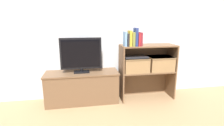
# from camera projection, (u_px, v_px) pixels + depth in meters

# --- Properties ---
(ground_plane) EXTENTS (16.00, 16.00, 0.00)m
(ground_plane) POSITION_uv_depth(u_px,v_px,m) (114.00, 104.00, 2.57)
(ground_plane) COLOR #A37F56
(wall_back) EXTENTS (10.00, 0.05, 2.40)m
(wall_back) POSITION_uv_depth(u_px,v_px,m) (109.00, 21.00, 2.67)
(wall_back) COLOR silver
(wall_back) RESTS_ON ground_plane
(tv_stand) EXTENTS (1.07, 0.39, 0.46)m
(tv_stand) POSITION_uv_depth(u_px,v_px,m) (82.00, 87.00, 2.61)
(tv_stand) COLOR brown
(tv_stand) RESTS_ON ground_plane
(tv) EXTENTS (0.59, 0.14, 0.50)m
(tv) POSITION_uv_depth(u_px,v_px,m) (81.00, 54.00, 2.49)
(tv) COLOR black
(tv) RESTS_ON tv_stand
(bookshelf_lower_tier) EXTENTS (0.84, 0.33, 0.45)m
(bookshelf_lower_tier) POSITION_uv_depth(u_px,v_px,m) (145.00, 79.00, 2.81)
(bookshelf_lower_tier) COLOR brown
(bookshelf_lower_tier) RESTS_ON ground_plane
(bookshelf_upper_tier) EXTENTS (0.84, 0.33, 0.40)m
(bookshelf_upper_tier) POSITION_uv_depth(u_px,v_px,m) (146.00, 53.00, 2.71)
(bookshelf_upper_tier) COLOR brown
(bookshelf_upper_tier) RESTS_ON bookshelf_lower_tier
(book_skyblue) EXTENTS (0.03, 0.14, 0.20)m
(book_skyblue) POSITION_uv_depth(u_px,v_px,m) (125.00, 39.00, 2.47)
(book_skyblue) COLOR #709ECC
(book_skyblue) RESTS_ON bookshelf_upper_tier
(book_charcoal) EXTENTS (0.03, 0.15, 0.18)m
(book_charcoal) POSITION_uv_depth(u_px,v_px,m) (127.00, 40.00, 2.48)
(book_charcoal) COLOR #232328
(book_charcoal) RESTS_ON bookshelf_upper_tier
(book_mustard) EXTENTS (0.04, 0.13, 0.22)m
(book_mustard) POSITION_uv_depth(u_px,v_px,m) (130.00, 38.00, 2.48)
(book_mustard) COLOR gold
(book_mustard) RESTS_ON bookshelf_upper_tier
(book_olive) EXTENTS (0.04, 0.15, 0.20)m
(book_olive) POSITION_uv_depth(u_px,v_px,m) (133.00, 39.00, 2.49)
(book_olive) COLOR olive
(book_olive) RESTS_ON bookshelf_upper_tier
(book_navy) EXTENTS (0.04, 0.14, 0.26)m
(book_navy) POSITION_uv_depth(u_px,v_px,m) (136.00, 37.00, 2.49)
(book_navy) COLOR navy
(book_navy) RESTS_ON bookshelf_upper_tier
(book_crimson) EXTENTS (0.02, 0.16, 0.18)m
(book_crimson) POSITION_uv_depth(u_px,v_px,m) (138.00, 39.00, 2.51)
(book_crimson) COLOR #B22328
(book_crimson) RESTS_ON bookshelf_upper_tier
(book_maroon) EXTENTS (0.03, 0.15, 0.19)m
(book_maroon) POSITION_uv_depth(u_px,v_px,m) (140.00, 39.00, 2.51)
(book_maroon) COLOR maroon
(book_maroon) RESTS_ON bookshelf_upper_tier
(storage_basket_left) EXTENTS (0.38, 0.30, 0.22)m
(storage_basket_left) POSITION_uv_depth(u_px,v_px,m) (135.00, 64.00, 2.64)
(storage_basket_left) COLOR #937047
(storage_basket_left) RESTS_ON bookshelf_lower_tier
(storage_basket_right) EXTENTS (0.38, 0.30, 0.22)m
(storage_basket_right) POSITION_uv_depth(u_px,v_px,m) (160.00, 63.00, 2.70)
(storage_basket_right) COLOR #937047
(storage_basket_right) RESTS_ON bookshelf_lower_tier
(laptop) EXTENTS (0.35, 0.22, 0.02)m
(laptop) POSITION_uv_depth(u_px,v_px,m) (135.00, 57.00, 2.61)
(laptop) COLOR #2D2D33
(laptop) RESTS_ON storage_basket_left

